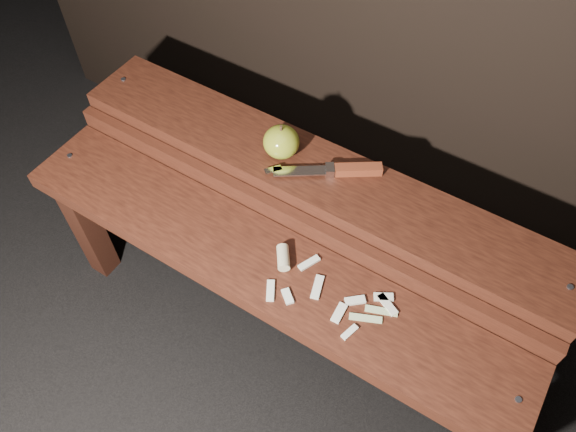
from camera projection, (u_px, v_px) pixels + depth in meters
The scene contains 6 objects.
ground at pixel (276, 328), 1.55m from camera, with size 60.00×60.00×0.00m, color black.
bench_front_tier at pixel (259, 279), 1.24m from camera, with size 1.20×0.20×0.42m.
bench_rear_tier at pixel (312, 194), 1.30m from camera, with size 1.20×0.21×0.50m.
apple at pixel (281, 142), 1.23m from camera, with size 0.08×0.08×0.09m.
knife at pixel (343, 170), 1.22m from camera, with size 0.22×0.16×0.02m.
apple_scraps at pixel (314, 280), 1.15m from camera, with size 0.29×0.15×0.03m.
Camera 1 is at (0.39, -0.56, 1.43)m, focal length 35.00 mm.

